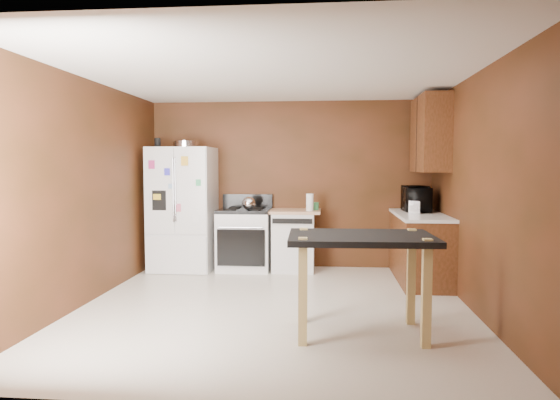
# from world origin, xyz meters

# --- Properties ---
(floor) EXTENTS (4.50, 4.50, 0.00)m
(floor) POSITION_xyz_m (0.00, 0.00, 0.00)
(floor) COLOR beige
(floor) RESTS_ON ground
(ceiling) EXTENTS (4.50, 4.50, 0.00)m
(ceiling) POSITION_xyz_m (0.00, 0.00, 2.50)
(ceiling) COLOR white
(ceiling) RESTS_ON ground
(wall_back) EXTENTS (4.20, 0.00, 4.20)m
(wall_back) POSITION_xyz_m (0.00, 2.25, 1.25)
(wall_back) COLOR #5B2B18
(wall_back) RESTS_ON ground
(wall_front) EXTENTS (4.20, 0.00, 4.20)m
(wall_front) POSITION_xyz_m (0.00, -2.25, 1.25)
(wall_front) COLOR #5B2B18
(wall_front) RESTS_ON ground
(wall_left) EXTENTS (0.00, 4.50, 4.50)m
(wall_left) POSITION_xyz_m (-2.10, 0.00, 1.25)
(wall_left) COLOR #5B2B18
(wall_left) RESTS_ON ground
(wall_right) EXTENTS (0.00, 4.50, 4.50)m
(wall_right) POSITION_xyz_m (2.10, 0.00, 1.25)
(wall_right) COLOR #5B2B18
(wall_right) RESTS_ON ground
(roasting_pan) EXTENTS (0.38, 0.38, 0.09)m
(roasting_pan) POSITION_xyz_m (-1.51, 1.91, 1.85)
(roasting_pan) COLOR silver
(roasting_pan) RESTS_ON refrigerator
(pen_cup) EXTENTS (0.09, 0.09, 0.13)m
(pen_cup) POSITION_xyz_m (-1.87, 1.73, 1.87)
(pen_cup) COLOR black
(pen_cup) RESTS_ON refrigerator
(kettle) EXTENTS (0.19, 0.19, 0.19)m
(kettle) POSITION_xyz_m (-0.55, 1.76, 1.00)
(kettle) COLOR silver
(kettle) RESTS_ON gas_range
(paper_towel) EXTENTS (0.14, 0.14, 0.25)m
(paper_towel) POSITION_xyz_m (0.32, 1.81, 1.01)
(paper_towel) COLOR white
(paper_towel) RESTS_ON dishwasher
(green_canister) EXTENTS (0.10, 0.10, 0.11)m
(green_canister) POSITION_xyz_m (0.39, 1.97, 0.95)
(green_canister) COLOR #45B56C
(green_canister) RESTS_ON dishwasher
(toaster) EXTENTS (0.22, 0.27, 0.17)m
(toaster) POSITION_xyz_m (1.74, 1.47, 0.99)
(toaster) COLOR silver
(toaster) RESTS_ON right_cabinets
(microwave) EXTENTS (0.42, 0.60, 0.32)m
(microwave) POSITION_xyz_m (1.80, 1.75, 1.06)
(microwave) COLOR black
(microwave) RESTS_ON right_cabinets
(refrigerator) EXTENTS (0.90, 0.80, 1.80)m
(refrigerator) POSITION_xyz_m (-1.55, 1.86, 0.90)
(refrigerator) COLOR white
(refrigerator) RESTS_ON ground
(gas_range) EXTENTS (0.76, 0.68, 1.10)m
(gas_range) POSITION_xyz_m (-0.64, 1.92, 0.46)
(gas_range) COLOR white
(gas_range) RESTS_ON ground
(dishwasher) EXTENTS (0.78, 0.63, 0.89)m
(dishwasher) POSITION_xyz_m (0.08, 1.95, 0.45)
(dishwasher) COLOR white
(dishwasher) RESTS_ON ground
(right_cabinets) EXTENTS (0.63, 1.58, 2.45)m
(right_cabinets) POSITION_xyz_m (1.84, 1.48, 0.91)
(right_cabinets) COLOR brown
(right_cabinets) RESTS_ON ground
(island) EXTENTS (1.33, 0.91, 0.93)m
(island) POSITION_xyz_m (0.87, -0.76, 0.78)
(island) COLOR black
(island) RESTS_ON ground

